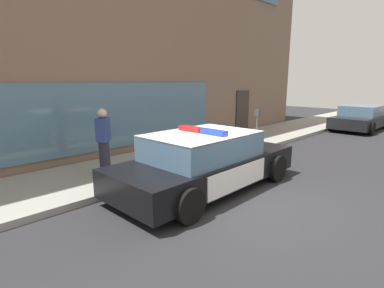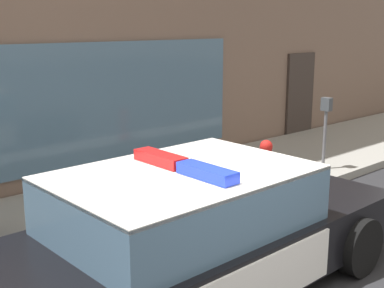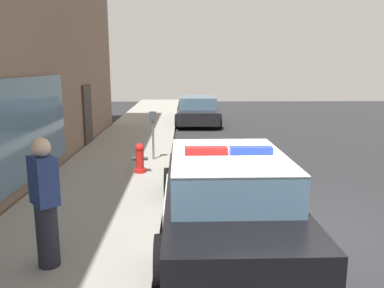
% 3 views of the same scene
% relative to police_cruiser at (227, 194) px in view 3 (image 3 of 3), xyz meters
% --- Properties ---
extents(ground, '(48.00, 48.00, 0.00)m').
position_rel_police_cruiser_xyz_m(ground, '(-0.00, -1.11, -0.68)').
color(ground, '#262628').
extents(sidewalk, '(48.00, 2.83, 0.15)m').
position_rel_police_cruiser_xyz_m(sidewalk, '(-0.00, 2.50, -0.61)').
color(sidewalk, gray).
rests_on(sidewalk, ground).
extents(police_cruiser, '(4.92, 2.21, 1.49)m').
position_rel_police_cruiser_xyz_m(police_cruiser, '(0.00, 0.00, 0.00)').
color(police_cruiser, black).
rests_on(police_cruiser, ground).
extents(fire_hydrant, '(0.34, 0.39, 0.73)m').
position_rel_police_cruiser_xyz_m(fire_hydrant, '(3.26, 1.77, -0.18)').
color(fire_hydrant, red).
rests_on(fire_hydrant, sidewalk).
extents(car_down_street, '(4.47, 2.12, 1.29)m').
position_rel_police_cruiser_xyz_m(car_down_street, '(12.38, 0.04, -0.05)').
color(car_down_street, black).
rests_on(car_down_street, ground).
extents(pedestrian_on_sidewalk, '(0.47, 0.45, 1.71)m').
position_rel_police_cruiser_xyz_m(pedestrian_on_sidewalk, '(-1.28, 2.47, 0.33)').
color(pedestrian_on_sidewalk, '#23232D').
rests_on(pedestrian_on_sidewalk, sidewalk).
extents(parking_meter, '(0.12, 0.18, 1.34)m').
position_rel_police_cruiser_xyz_m(parking_meter, '(4.65, 1.55, 0.40)').
color(parking_meter, slate).
rests_on(parking_meter, sidewalk).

